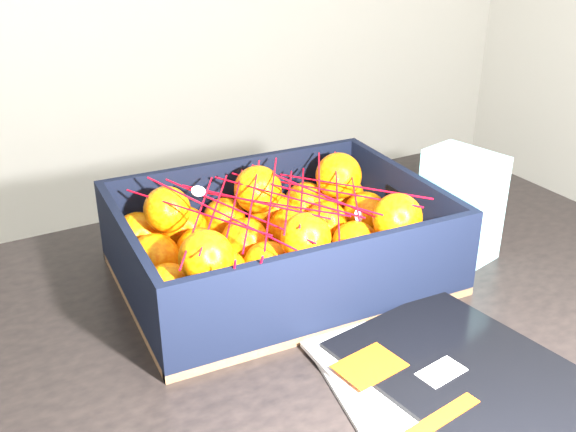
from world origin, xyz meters
name	(u,v)px	position (x,y,z in m)	size (l,w,h in m)	color
table	(310,364)	(0.01, 0.09, 0.65)	(1.25, 0.87, 0.75)	black
magazine_stack	(447,382)	(0.07, -0.12, 0.76)	(0.30, 0.32, 0.02)	silver
produce_crate	(279,252)	(0.01, 0.19, 0.79)	(0.44, 0.33, 0.13)	brown
clementine_heap	(279,239)	(0.01, 0.19, 0.81)	(0.42, 0.31, 0.13)	orange
mesh_net	(277,203)	(0.01, 0.18, 0.87)	(0.37, 0.29, 0.09)	red
retail_carton	(460,205)	(0.29, 0.13, 0.83)	(0.07, 0.11, 0.16)	silver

